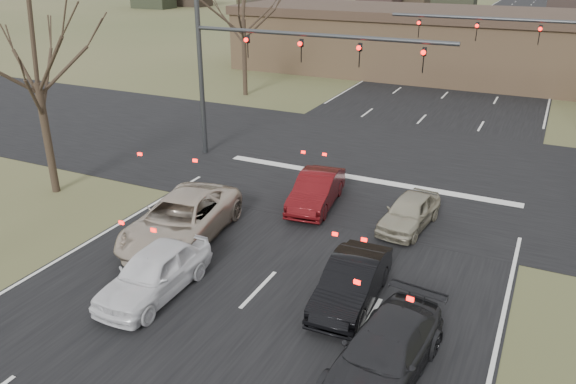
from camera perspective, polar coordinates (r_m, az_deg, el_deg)
name	(u,v)px	position (r m, az deg, el deg)	size (l,w,h in m)	color
ground	(203,348)	(15.24, -8.60, -15.37)	(360.00, 360.00, 0.00)	#434C28
road_main	(496,42)	(70.65, 20.35, 14.10)	(14.00, 300.00, 0.02)	black
road_cross	(378,165)	(27.33, 9.08, 2.69)	(200.00, 14.00, 0.02)	black
building	(492,46)	(48.40, 20.01, 13.77)	(42.40, 10.40, 5.30)	#906E4D
mast_arm_near	(260,57)	(26.15, -2.87, 13.53)	(12.12, 0.24, 8.00)	#383A3D
mast_arm_far	(544,45)	(32.96, 24.61, 13.44)	(11.12, 0.24, 8.00)	#383A3D
tree_left_near	(29,34)	(24.47, -24.84, 14.39)	(5.10, 5.10, 8.50)	black
car_silver_suv	(181,219)	(20.11, -10.81, -2.74)	(2.62, 5.69, 1.58)	beige
car_white_sedan	(154,272)	(17.23, -13.42, -7.91)	(1.71, 4.24, 1.45)	white
car_black_hatch	(352,282)	(16.49, 6.48, -9.09)	(1.42, 4.07, 1.34)	black
car_charcoal_sedan	(385,352)	(14.08, 9.80, -15.76)	(1.85, 4.55, 1.32)	black
car_red_ahead	(316,190)	(22.45, 2.88, 0.18)	(1.44, 4.13, 1.36)	#4E0B0D
car_silver_ahead	(409,212)	(21.19, 12.24, -1.98)	(1.46, 3.63, 1.24)	#AAA48A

